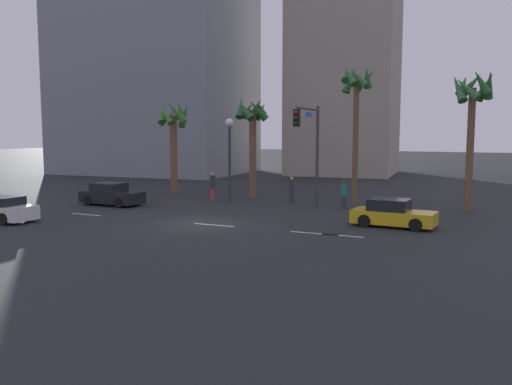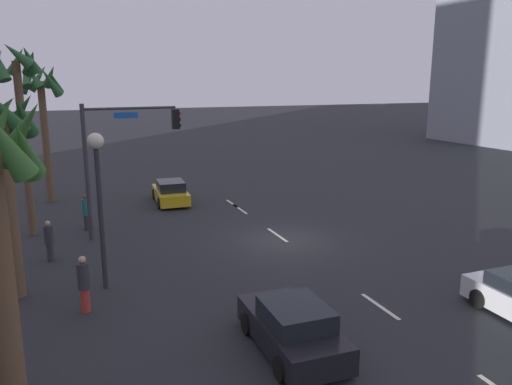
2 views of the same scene
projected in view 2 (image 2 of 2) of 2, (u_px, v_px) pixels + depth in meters
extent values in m
plane|color=#232628|center=(284.00, 240.00, 23.63)|extent=(220.00, 220.00, 0.00)
cube|color=silver|center=(380.00, 306.00, 16.72)|extent=(2.08, 0.14, 0.01)
cube|color=silver|center=(277.00, 235.00, 24.35)|extent=(2.28, 0.14, 0.01)
cube|color=silver|center=(240.00, 209.00, 29.23)|extent=(2.35, 0.14, 0.01)
cube|color=silver|center=(232.00, 204.00, 30.49)|extent=(2.00, 0.14, 0.01)
cube|color=gold|center=(171.00, 195.00, 30.66)|extent=(4.15, 1.97, 0.66)
cube|color=black|center=(171.00, 186.00, 30.29)|extent=(2.03, 1.64, 0.57)
cylinder|color=black|center=(154.00, 194.00, 31.61)|extent=(0.65, 0.26, 0.64)
cylinder|color=black|center=(180.00, 192.00, 32.11)|extent=(0.65, 0.26, 0.64)
cylinder|color=black|center=(160.00, 203.00, 29.28)|extent=(0.65, 0.26, 0.64)
cylinder|color=black|center=(188.00, 201.00, 29.78)|extent=(0.65, 0.26, 0.64)
cylinder|color=black|center=(479.00, 299.00, 16.55)|extent=(0.64, 0.23, 0.64)
cube|color=black|center=(292.00, 331.00, 13.98)|extent=(4.11, 1.92, 0.74)
cube|color=black|center=(296.00, 314.00, 13.62)|extent=(1.99, 1.66, 0.54)
cylinder|color=black|center=(247.00, 323.00, 14.89)|extent=(0.64, 0.23, 0.64)
cylinder|color=black|center=(300.00, 314.00, 15.48)|extent=(0.64, 0.23, 0.64)
cylinder|color=black|center=(281.00, 368.00, 12.58)|extent=(0.64, 0.23, 0.64)
cylinder|color=black|center=(342.00, 355.00, 13.17)|extent=(0.64, 0.23, 0.64)
cylinder|color=#38383D|center=(87.00, 173.00, 23.05)|extent=(0.20, 0.20, 6.32)
cylinder|color=#38383D|center=(130.00, 108.00, 23.28)|extent=(0.34, 4.28, 0.12)
cube|color=black|center=(176.00, 119.00, 24.27)|extent=(0.34, 0.34, 0.95)
sphere|color=red|center=(179.00, 113.00, 24.28)|extent=(0.20, 0.20, 0.20)
sphere|color=#392605|center=(179.00, 119.00, 24.35)|extent=(0.20, 0.20, 0.20)
sphere|color=black|center=(179.00, 125.00, 24.41)|extent=(0.20, 0.20, 0.20)
cube|color=#1959B2|center=(126.00, 115.00, 23.26)|extent=(0.10, 1.10, 0.28)
cylinder|color=#2D2D33|center=(101.00, 221.00, 17.66)|extent=(0.18, 0.18, 5.06)
sphere|color=#F2EACC|center=(96.00, 141.00, 17.03)|extent=(0.56, 0.56, 0.56)
cylinder|color=#BF3833|center=(85.00, 300.00, 16.24)|extent=(0.41, 0.41, 0.80)
cylinder|color=#333338|center=(83.00, 276.00, 16.05)|extent=(0.55, 0.55, 0.88)
sphere|color=tan|center=(82.00, 260.00, 15.93)|extent=(0.24, 0.24, 0.24)
cylinder|color=#333338|center=(87.00, 222.00, 25.19)|extent=(0.35, 0.35, 0.75)
cylinder|color=#1E7266|center=(86.00, 207.00, 25.02)|extent=(0.46, 0.46, 0.82)
sphere|color=brown|center=(85.00, 197.00, 24.90)|extent=(0.22, 0.22, 0.22)
cylinder|color=#333338|center=(50.00, 252.00, 20.86)|extent=(0.34, 0.34, 0.72)
cylinder|color=#333338|center=(49.00, 235.00, 20.69)|extent=(0.45, 0.45, 0.79)
sphere|color=tan|center=(48.00, 223.00, 20.58)|extent=(0.21, 0.21, 0.21)
cylinder|color=brown|center=(46.00, 143.00, 30.25)|extent=(0.42, 0.42, 7.27)
cone|color=#2D6633|center=(38.00, 78.00, 30.15)|extent=(0.75, 1.49, 1.77)
cone|color=#2D6633|center=(29.00, 79.00, 29.79)|extent=(1.49, 1.51, 1.78)
cone|color=#2D6633|center=(26.00, 76.00, 29.02)|extent=(1.47, 0.75, 1.52)
cone|color=#2D6633|center=(35.00, 78.00, 28.81)|extent=(0.99, 1.23, 1.35)
cone|color=#2D6633|center=(50.00, 82.00, 28.98)|extent=(1.35, 1.55, 1.84)
cone|color=#2D6633|center=(55.00, 83.00, 29.51)|extent=(1.71, 1.04, 1.55)
cone|color=#2D6633|center=(50.00, 76.00, 29.99)|extent=(1.35, 1.23, 1.50)
cylinder|color=brown|center=(9.00, 209.00, 16.79)|extent=(0.52, 0.52, 6.28)
cone|color=#235628|center=(1.00, 111.00, 16.64)|extent=(0.66, 1.29, 1.25)
cone|color=#235628|center=(3.00, 110.00, 15.36)|extent=(0.92, 1.59, 1.75)
cone|color=#235628|center=(23.00, 116.00, 16.18)|extent=(1.55, 0.94, 1.52)
cone|color=#235628|center=(19.00, 113.00, 16.89)|extent=(1.48, 1.57, 1.64)
cylinder|color=brown|center=(25.00, 151.00, 23.48)|extent=(0.36, 0.36, 8.19)
cone|color=#2D6633|center=(17.00, 62.00, 23.20)|extent=(0.57, 1.11, 1.47)
cone|color=#2D6633|center=(17.00, 55.00, 21.98)|extent=(0.81, 1.45, 1.31)
cone|color=#2D6633|center=(29.00, 59.00, 22.49)|extent=(1.37, 1.08, 1.38)
cone|color=#2D6633|center=(31.00, 62.00, 23.02)|extent=(1.42, 0.99, 1.35)
cylinder|color=brown|center=(2.00, 285.00, 11.05)|extent=(0.56, 0.56, 5.94)
cone|color=#38702D|center=(5.00, 143.00, 9.89)|extent=(1.14, 1.34, 1.66)
cone|color=#38702D|center=(25.00, 150.00, 10.54)|extent=(1.48, 0.80, 1.50)
cone|color=#38702D|center=(20.00, 133.00, 11.14)|extent=(1.54, 1.55, 1.70)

